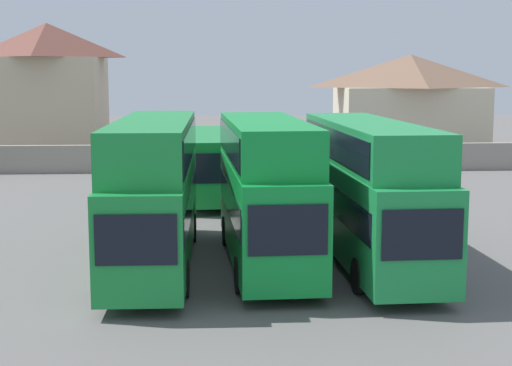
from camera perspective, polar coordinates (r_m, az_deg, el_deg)
name	(u,v)px	position (r m, az deg, el deg)	size (l,w,h in m)	color
ground	(240,187)	(43.96, -1.16, -0.29)	(140.00, 140.00, 0.00)	#605E5B
depot_boundary_wall	(236,158)	(50.45, -1.46, 1.85)	(56.00, 0.50, 1.80)	gray
bus_1	(154,184)	(26.12, -7.49, -0.10)	(2.62, 11.91, 4.94)	#188536
bus_2	(266,184)	(25.98, 0.74, -0.10)	(2.92, 10.44, 4.92)	#0F8D34
bus_3	(369,184)	(26.59, 8.30, -0.08)	(2.95, 11.85, 4.84)	#1B8C41
bus_4	(208,161)	(39.97, -3.53, 1.62)	(3.02, 10.96, 3.37)	#168135
bus_5	(281,159)	(40.37, 1.88, 1.80)	(2.80, 10.99, 3.50)	#1D813F
house_terrace_left	(49,91)	(58.89, -15.02, 6.57)	(8.13, 7.62, 9.96)	#C6B293
house_terrace_centre	(409,105)	(60.11, 11.22, 5.66)	(11.06, 7.42, 7.75)	beige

